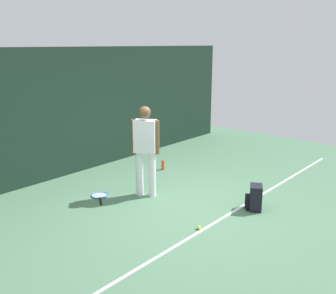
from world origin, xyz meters
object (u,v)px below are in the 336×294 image
at_px(backpack, 255,198).
at_px(tennis_ball_near_player, 199,227).
at_px(tennis_racket, 100,196).
at_px(tennis_player, 145,146).
at_px(water_bottle, 163,165).

xyz_separation_m(backpack, tennis_ball_near_player, (-1.24, 0.28, -0.18)).
bearing_deg(tennis_racket, tennis_ball_near_player, -140.61).
xyz_separation_m(tennis_racket, tennis_ball_near_player, (0.16, -2.20, 0.02)).
relative_size(tennis_racket, backpack, 1.37).
distance_m(tennis_racket, backpack, 2.85).
relative_size(backpack, tennis_ball_near_player, 6.67).
bearing_deg(tennis_racket, tennis_player, -99.18).
xyz_separation_m(backpack, water_bottle, (0.58, 2.64, -0.10)).
height_order(tennis_player, backpack, tennis_player).
relative_size(tennis_player, tennis_racket, 2.82).
distance_m(backpack, tennis_ball_near_player, 1.28).
distance_m(tennis_player, backpack, 2.15).
bearing_deg(tennis_ball_near_player, tennis_player, 73.64).
bearing_deg(backpack, tennis_ball_near_player, -42.65).
height_order(backpack, tennis_ball_near_player, backpack).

